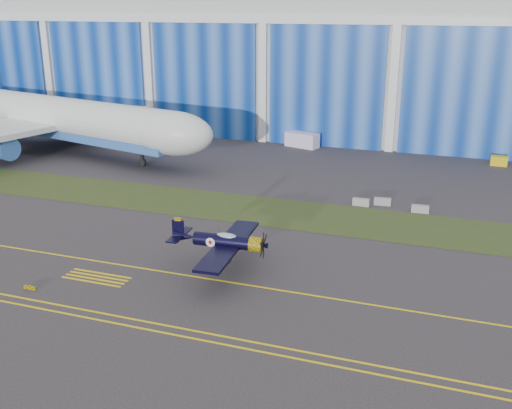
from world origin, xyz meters
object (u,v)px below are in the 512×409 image
(warbird, at_px, (223,241))
(shipping_container, at_px, (302,140))
(jetliner, at_px, (47,72))
(tug, at_px, (499,161))

(warbird, distance_m, shipping_container, 50.75)
(jetliner, distance_m, shipping_container, 43.10)
(warbird, xyz_separation_m, jetliner, (-44.99, 34.98, 9.72))
(jetliner, relative_size, tug, 35.37)
(tug, bearing_deg, jetliner, -167.15)
(jetliner, relative_size, shipping_container, 15.04)
(jetliner, bearing_deg, warbird, -24.00)
(warbird, height_order, shipping_container, warbird)
(warbird, bearing_deg, shipping_container, 93.29)
(shipping_container, bearing_deg, jetliner, -141.26)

